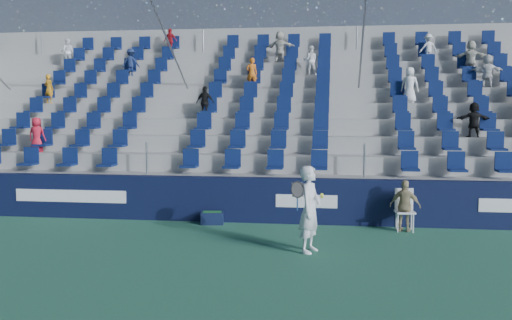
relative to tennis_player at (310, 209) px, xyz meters
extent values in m
plane|color=#2D694D|center=(-1.71, -0.15, -0.92)|extent=(70.00, 70.00, 0.00)
cube|color=black|center=(-1.71, 3.00, -0.32)|extent=(24.00, 0.30, 1.20)
cube|color=white|center=(-6.71, 2.84, -0.30)|extent=(3.20, 0.02, 0.34)
cube|color=white|center=(-0.21, 2.84, -0.30)|extent=(1.60, 0.02, 0.34)
cube|color=#989893|center=(-1.71, 3.58, -0.32)|extent=(24.00, 0.85, 1.20)
cube|color=#989893|center=(-1.71, 4.43, -0.07)|extent=(24.00, 0.85, 1.70)
cube|color=#989893|center=(-1.71, 5.28, 0.18)|extent=(24.00, 0.85, 2.20)
cube|color=#989893|center=(-1.71, 6.13, 0.43)|extent=(24.00, 0.85, 2.70)
cube|color=#989893|center=(-1.71, 6.98, 0.68)|extent=(24.00, 0.85, 3.20)
cube|color=#989893|center=(-1.71, 7.83, 0.93)|extent=(24.00, 0.85, 3.70)
cube|color=#989893|center=(-1.71, 8.68, 1.18)|extent=(24.00, 0.85, 4.20)
cube|color=#989893|center=(-1.71, 9.53, 1.43)|extent=(24.00, 0.85, 4.70)
cube|color=#989893|center=(-1.71, 10.38, 1.68)|extent=(24.00, 0.85, 5.20)
cube|color=#989893|center=(-1.71, 11.05, 2.18)|extent=(24.00, 0.50, 6.20)
cube|color=#0C1A49|center=(-1.71, 3.58, 0.63)|extent=(16.05, 0.50, 0.70)
cube|color=#0C1A49|center=(-1.71, 4.43, 1.13)|extent=(16.05, 0.50, 0.70)
cube|color=#0C1A49|center=(-1.71, 5.28, 1.63)|extent=(16.05, 0.50, 0.70)
cube|color=#0C1A49|center=(-1.71, 6.13, 2.13)|extent=(16.05, 0.50, 0.70)
cube|color=#0C1A49|center=(-1.71, 6.98, 2.63)|extent=(16.05, 0.50, 0.70)
cube|color=#0C1A49|center=(-1.71, 7.83, 3.13)|extent=(16.05, 0.50, 0.70)
cube|color=#0C1A49|center=(-1.71, 8.68, 3.63)|extent=(16.05, 0.50, 0.70)
cube|color=#0C1A49|center=(-1.71, 9.53, 4.13)|extent=(16.05, 0.50, 0.70)
cube|color=#0C1A49|center=(-1.71, 10.38, 4.63)|extent=(16.05, 0.50, 0.70)
cylinder|color=gray|center=(-4.71, 6.98, 3.43)|extent=(0.06, 7.68, 4.55)
cylinder|color=gray|center=(1.29, 6.98, 3.43)|extent=(0.06, 7.68, 4.55)
imported|color=silver|center=(5.41, 7.78, 3.32)|extent=(1.01, 0.37, 1.08)
imported|color=white|center=(3.79, 9.48, 4.27)|extent=(0.70, 0.50, 0.98)
imported|color=beige|center=(-1.56, 9.48, 4.37)|extent=(1.15, 0.65, 1.18)
imported|color=orange|center=(-2.37, 7.78, 3.31)|extent=(0.43, 0.33, 1.07)
imported|color=white|center=(-0.39, 8.63, 3.80)|extent=(0.54, 0.44, 1.04)
imported|color=white|center=(2.85, 6.93, 2.85)|extent=(0.63, 0.49, 1.14)
imported|color=orange|center=(-9.39, 6.93, 2.79)|extent=(0.42, 0.33, 1.01)
imported|color=black|center=(4.45, 5.23, 1.78)|extent=(0.94, 0.34, 1.00)
imported|color=red|center=(-6.00, 10.33, 4.77)|extent=(0.61, 0.35, 0.97)
imported|color=red|center=(-8.49, 4.38, 1.31)|extent=(0.53, 0.35, 1.06)
imported|color=black|center=(-3.63, 6.08, 2.30)|extent=(0.64, 0.36, 1.03)
imported|color=beige|center=(5.07, 8.63, 3.85)|extent=(1.10, 0.56, 1.13)
imported|color=navy|center=(-7.02, 8.63, 3.80)|extent=(0.67, 0.40, 1.03)
imported|color=white|center=(-9.91, 9.48, 4.30)|extent=(0.58, 0.50, 1.04)
imported|color=white|center=(0.00, 0.00, 0.00)|extent=(0.62, 0.77, 1.84)
cylinder|color=navy|center=(-0.25, -0.25, 0.15)|extent=(0.03, 0.03, 0.28)
torus|color=black|center=(-0.25, -0.25, 0.45)|extent=(0.30, 0.17, 0.28)
plane|color=#262626|center=(-0.25, -0.25, 0.45)|extent=(0.30, 0.16, 0.29)
sphere|color=#CDD531|center=(0.25, -0.20, 0.30)|extent=(0.07, 0.07, 0.07)
sphere|color=#CDD531|center=(0.25, -0.14, 0.33)|extent=(0.07, 0.07, 0.07)
cube|color=white|center=(2.24, 2.40, -0.44)|extent=(0.50, 0.50, 0.04)
cube|color=white|center=(2.24, 2.62, -0.16)|extent=(0.46, 0.09, 0.57)
cylinder|color=white|center=(2.05, 2.22, -0.69)|extent=(0.03, 0.03, 0.46)
cylinder|color=white|center=(2.42, 2.22, -0.69)|extent=(0.03, 0.03, 0.46)
cylinder|color=white|center=(2.05, 2.59, -0.69)|extent=(0.03, 0.03, 0.46)
cylinder|color=white|center=(2.42, 2.59, -0.69)|extent=(0.03, 0.03, 0.46)
imported|color=tan|center=(2.24, 2.35, -0.28)|extent=(0.81, 0.52, 1.28)
cube|color=#0D1633|center=(-2.67, 2.60, -0.76)|extent=(0.63, 0.46, 0.32)
cube|color=#1E662D|center=(-2.67, 2.60, -0.69)|extent=(0.51, 0.34, 0.19)
camera|label=1|loc=(0.49, -11.87, 2.12)|focal=40.00mm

